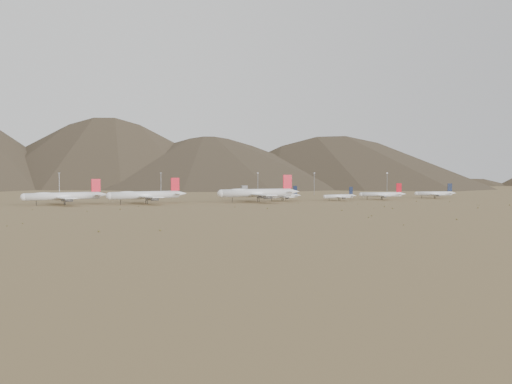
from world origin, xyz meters
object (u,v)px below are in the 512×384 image
object	(u,v)px
narrowbody_a	(283,196)
control_tower	(244,192)
widebody_centre	(146,195)
narrowbody_b	(340,196)
widebody_east	(257,193)
widebody_west	(63,196)

from	to	relation	value
narrowbody_a	control_tower	bearing A→B (deg)	79.89
narrowbody_a	control_tower	world-z (taller)	narrowbody_a
widebody_centre	narrowbody_a	size ratio (longest dim) A/B	1.74
narrowbody_b	widebody_east	bearing A→B (deg)	165.94
narrowbody_a	widebody_centre	bearing A→B (deg)	164.67
widebody_east	narrowbody_a	xyz separation A→B (m)	(27.96, 11.03, -3.78)
widebody_east	control_tower	xyz separation A→B (m)	(15.38, 94.35, -2.83)
narrowbody_a	control_tower	xyz separation A→B (m)	(-12.58, 83.32, 0.95)
widebody_east	narrowbody_a	size ratio (longest dim) A/B	2.02
widebody_centre	widebody_east	xyz separation A→B (m)	(94.69, -3.82, 0.84)
widebody_west	control_tower	xyz separation A→B (m)	(173.30, 84.15, -1.69)
widebody_west	narrowbody_b	xyz separation A→B (m)	(236.40, -11.56, -2.95)
widebody_west	widebody_east	distance (m)	158.26
widebody_centre	control_tower	size ratio (longest dim) A/B	5.70
widebody_east	narrowbody_a	bearing A→B (deg)	13.09
widebody_centre	control_tower	bearing A→B (deg)	20.40
control_tower	widebody_west	bearing A→B (deg)	-154.10
widebody_centre	narrowbody_a	bearing A→B (deg)	-15.67
control_tower	narrowbody_a	bearing A→B (deg)	-81.41
narrowbody_a	control_tower	distance (m)	84.27
widebody_west	widebody_centre	world-z (taller)	widebody_centre
widebody_west	narrowbody_a	bearing A→B (deg)	-18.49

